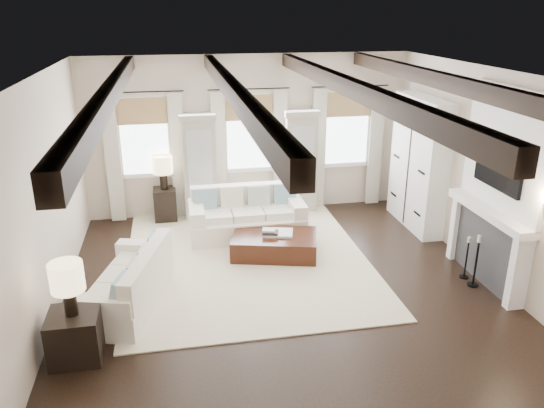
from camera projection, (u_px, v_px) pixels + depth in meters
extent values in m
plane|color=black|center=(288.00, 299.00, 7.79)|extent=(7.50, 7.50, 0.00)
cube|color=beige|center=(249.00, 136.00, 10.69)|extent=(6.50, 0.04, 3.20)
cube|color=beige|center=(402.00, 370.00, 3.78)|extent=(6.50, 0.04, 3.20)
cube|color=beige|center=(37.00, 213.00, 6.66)|extent=(0.04, 7.50, 3.20)
cube|color=beige|center=(504.00, 183.00, 7.80)|extent=(0.04, 7.50, 3.20)
cube|color=white|center=(290.00, 78.00, 6.68)|extent=(6.50, 7.50, 0.04)
cube|color=black|center=(111.00, 92.00, 6.33)|extent=(0.16, 7.40, 0.22)
cube|color=black|center=(231.00, 89.00, 6.59)|extent=(0.16, 7.40, 0.22)
cube|color=black|center=(347.00, 86.00, 6.85)|extent=(0.16, 7.40, 0.22)
cube|color=black|center=(450.00, 83.00, 7.10)|extent=(0.16, 7.40, 0.22)
cube|color=white|center=(144.00, 138.00, 10.28)|extent=(0.90, 0.03, 1.45)
cube|color=#9B784A|center=(142.00, 111.00, 10.04)|extent=(0.94, 0.04, 0.50)
cube|color=beige|center=(113.00, 160.00, 10.21)|extent=(0.28, 0.08, 2.50)
cube|color=beige|center=(178.00, 157.00, 10.43)|extent=(0.28, 0.08, 2.50)
cylinder|color=black|center=(140.00, 92.00, 9.87)|extent=(1.60, 0.02, 0.02)
cube|color=white|center=(249.00, 133.00, 10.64)|extent=(0.90, 0.03, 1.45)
cube|color=#9B784A|center=(249.00, 108.00, 10.40)|extent=(0.94, 0.04, 0.50)
cube|color=beige|center=(219.00, 155.00, 10.57)|extent=(0.28, 0.08, 2.50)
cube|color=beige|center=(280.00, 152.00, 10.79)|extent=(0.28, 0.08, 2.50)
cylinder|color=black|center=(249.00, 89.00, 10.23)|extent=(1.60, 0.02, 0.02)
cube|color=white|center=(346.00, 129.00, 11.00)|extent=(0.90, 0.03, 1.45)
cube|color=#9B784A|center=(349.00, 104.00, 10.76)|extent=(0.94, 0.04, 0.50)
cube|color=beige|center=(318.00, 150.00, 10.93)|extent=(0.28, 0.08, 2.50)
cube|color=beige|center=(375.00, 147.00, 11.15)|extent=(0.28, 0.08, 2.50)
cylinder|color=black|center=(350.00, 86.00, 10.58)|extent=(1.60, 0.02, 0.02)
cube|color=#AEA898|center=(200.00, 170.00, 10.51)|extent=(0.64, 0.38, 2.00)
cube|color=#B2B7BA|center=(200.00, 165.00, 10.28)|extent=(0.48, 0.02, 1.40)
cube|color=#AEA898|center=(197.00, 117.00, 10.14)|extent=(0.70, 0.42, 0.12)
cube|color=#AEA898|center=(300.00, 165.00, 10.87)|extent=(0.64, 0.38, 2.00)
cube|color=#B2B7BA|center=(303.00, 160.00, 10.64)|extent=(0.48, 0.02, 1.40)
cube|color=#AEA898|center=(301.00, 113.00, 10.50)|extent=(0.70, 0.42, 0.12)
cube|color=#2B2B2E|center=(488.00, 248.00, 8.15)|extent=(0.18, 1.50, 1.10)
cube|color=black|center=(485.00, 257.00, 8.20)|extent=(0.10, 0.90, 0.70)
cube|color=white|center=(519.00, 273.00, 7.39)|extent=(0.26, 0.14, 1.10)
cube|color=white|center=(459.00, 228.00, 8.90)|extent=(0.26, 0.14, 1.10)
cube|color=white|center=(490.00, 212.00, 7.93)|extent=(0.32, 1.90, 0.12)
cube|color=white|center=(506.00, 150.00, 7.62)|extent=(0.10, 1.90, 1.80)
cube|color=black|center=(499.00, 167.00, 7.70)|extent=(0.07, 1.10, 0.64)
cube|color=silver|center=(419.00, 163.00, 10.05)|extent=(0.40, 1.70, 2.50)
cube|color=black|center=(408.00, 164.00, 10.02)|extent=(0.01, 0.02, 2.40)
cube|color=beige|center=(246.00, 254.00, 9.19)|extent=(4.00, 5.06, 0.02)
cube|color=white|center=(247.00, 226.00, 9.88)|extent=(2.11, 0.95, 0.40)
cube|color=white|center=(244.00, 197.00, 10.06)|extent=(2.01, 0.22, 0.50)
cube|color=white|center=(197.00, 213.00, 9.61)|extent=(0.26, 0.90, 0.26)
cube|color=white|center=(296.00, 206.00, 9.93)|extent=(0.26, 0.90, 0.26)
cube|color=white|center=(216.00, 216.00, 9.64)|extent=(0.56, 0.60, 0.14)
cube|color=white|center=(247.00, 213.00, 9.74)|extent=(0.56, 0.60, 0.14)
cube|color=white|center=(278.00, 211.00, 9.85)|extent=(0.56, 0.60, 0.14)
cube|color=#6E9AAD|center=(205.00, 201.00, 9.76)|extent=(0.42, 0.22, 0.44)
cube|color=silver|center=(232.00, 199.00, 9.85)|extent=(0.42, 0.22, 0.44)
cube|color=beige|center=(259.00, 197.00, 9.94)|extent=(0.42, 0.22, 0.44)
cube|color=#6E9AAD|center=(285.00, 196.00, 10.03)|extent=(0.42, 0.22, 0.44)
cube|color=white|center=(127.00, 293.00, 7.60)|extent=(1.36, 2.08, 0.37)
cube|color=white|center=(147.00, 269.00, 7.42)|extent=(0.69, 1.81, 0.46)
cube|color=white|center=(144.00, 249.00, 8.27)|extent=(0.86, 0.45, 0.24)
cube|color=white|center=(102.00, 306.00, 6.71)|extent=(0.86, 0.45, 0.24)
cube|color=white|center=(134.00, 261.00, 8.01)|extent=(0.67, 0.64, 0.13)
cube|color=white|center=(122.00, 278.00, 7.51)|extent=(0.67, 0.64, 0.13)
cube|color=white|center=(108.00, 297.00, 7.02)|extent=(0.67, 0.64, 0.13)
cube|color=#6E9AAD|center=(151.00, 246.00, 8.07)|extent=(0.30, 0.42, 0.40)
cube|color=silver|center=(141.00, 259.00, 7.64)|extent=(0.30, 0.42, 0.40)
cube|color=beige|center=(131.00, 274.00, 7.21)|extent=(0.30, 0.42, 0.40)
cube|color=#6E9AAD|center=(119.00, 291.00, 6.79)|extent=(0.30, 0.42, 0.40)
cube|color=black|center=(275.00, 245.00, 9.12)|extent=(1.61, 1.23, 0.38)
cube|color=white|center=(278.00, 233.00, 9.10)|extent=(0.58, 0.49, 0.04)
cube|color=#262628|center=(270.00, 232.00, 9.01)|extent=(0.30, 0.26, 0.04)
cube|color=beige|center=(269.00, 230.00, 9.02)|extent=(0.26, 0.22, 0.03)
cube|color=black|center=(75.00, 336.00, 6.41)|extent=(0.60, 0.60, 0.60)
cylinder|color=black|center=(70.00, 302.00, 6.25)|extent=(0.15, 0.15, 0.33)
cylinder|color=#F9D89E|center=(66.00, 277.00, 6.13)|extent=(0.39, 0.39, 0.35)
cube|color=black|center=(165.00, 204.00, 10.59)|extent=(0.44, 0.44, 0.66)
cylinder|color=black|center=(164.00, 181.00, 10.42)|extent=(0.15, 0.15, 0.33)
cylinder|color=#F9D89E|center=(162.00, 164.00, 10.30)|extent=(0.39, 0.39, 0.35)
cylinder|color=black|center=(473.00, 285.00, 8.18)|extent=(0.17, 0.17, 0.02)
cylinder|color=black|center=(476.00, 264.00, 8.05)|extent=(0.03, 0.03, 0.74)
cylinder|color=beige|center=(480.00, 239.00, 7.91)|extent=(0.06, 0.06, 0.11)
cylinder|color=black|center=(464.00, 277.00, 8.42)|extent=(0.14, 0.14, 0.02)
cylinder|color=black|center=(466.00, 260.00, 8.31)|extent=(0.03, 0.03, 0.62)
cylinder|color=beige|center=(469.00, 240.00, 8.19)|extent=(0.05, 0.05, 0.09)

